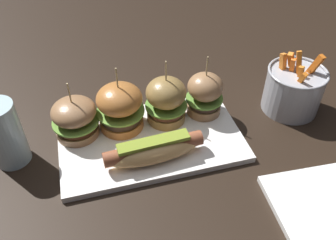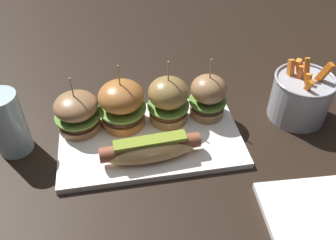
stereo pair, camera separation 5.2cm
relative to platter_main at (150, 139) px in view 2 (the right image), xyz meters
name	(u,v)px [view 2 (the right image)]	position (x,y,z in m)	size (l,w,h in m)	color
ground_plane	(151,141)	(0.00, 0.00, -0.01)	(3.00, 3.00, 0.00)	black
platter_main	(150,139)	(0.00, 0.00, 0.00)	(0.38, 0.22, 0.01)	white
hot_dog	(151,149)	(-0.01, -0.06, 0.03)	(0.20, 0.07, 0.05)	#E2AD69
slider_far_left	(77,112)	(-0.15, 0.05, 0.05)	(0.10, 0.10, 0.13)	#936A46
slider_center_left	(122,104)	(-0.05, 0.05, 0.06)	(0.10, 0.10, 0.15)	#AB6931
slider_center_right	(168,100)	(0.05, 0.05, 0.06)	(0.09, 0.09, 0.15)	olive
slider_far_right	(208,96)	(0.14, 0.05, 0.06)	(0.08, 0.08, 0.14)	#996F49
fries_bucket	(301,97)	(0.34, 0.03, 0.05)	(0.13, 0.13, 0.15)	#A8AAB2
side_plate	(317,221)	(0.25, -0.25, 0.00)	(0.17, 0.17, 0.01)	white
water_glass	(7,124)	(-0.28, 0.03, 0.06)	(0.07, 0.07, 0.14)	silver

